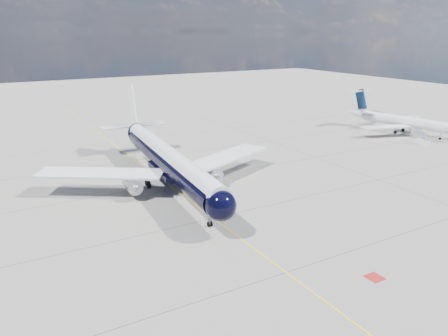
{
  "coord_description": "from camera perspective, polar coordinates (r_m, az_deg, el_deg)",
  "views": [
    {
      "loc": [
        -24.22,
        -34.74,
        22.68
      ],
      "look_at": [
        5.45,
        16.77,
        4.0
      ],
      "focal_mm": 35.0,
      "sensor_mm": 36.0,
      "label": 1
    }
  ],
  "objects": [
    {
      "name": "taxiway_centerline",
      "position": [
        68.34,
        -7.43,
        -2.09
      ],
      "size": [
        0.16,
        160.0,
        0.01
      ],
      "primitive_type": "cube",
      "color": "yellow",
      "rests_on": "ground"
    },
    {
      "name": "regional_jet",
      "position": [
        110.06,
        21.64,
        5.88
      ],
      "size": [
        23.49,
        27.32,
        9.3
      ],
      "rotation": [
        0.0,
        0.0,
        0.19
      ],
      "color": "white",
      "rests_on": "ground"
    },
    {
      "name": "boarding_stair",
      "position": [
        101.01,
        24.45,
        3.21
      ],
      "size": [
        2.48,
        2.96,
        3.01
      ],
      "rotation": [
        0.0,
        0.0,
        0.11
      ],
      "color": "white",
      "rests_on": "ground"
    },
    {
      "name": "red_marking",
      "position": [
        45.7,
        19.07,
        -13.36
      ],
      "size": [
        1.6,
        1.6,
        0.01
      ],
      "primitive_type": "cube",
      "color": "maroon",
      "rests_on": "ground"
    },
    {
      "name": "main_airliner",
      "position": [
        67.0,
        -7.56,
        1.24
      ],
      "size": [
        37.92,
        46.34,
        13.38
      ],
      "rotation": [
        0.0,
        0.0,
        -0.09
      ],
      "color": "black",
      "rests_on": "ground"
    },
    {
      "name": "ground",
      "position": [
        72.75,
        -8.96,
        -0.94
      ],
      "size": [
        320.0,
        320.0,
        0.0
      ],
      "primitive_type": "plane",
      "color": "gray",
      "rests_on": "ground"
    }
  ]
}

